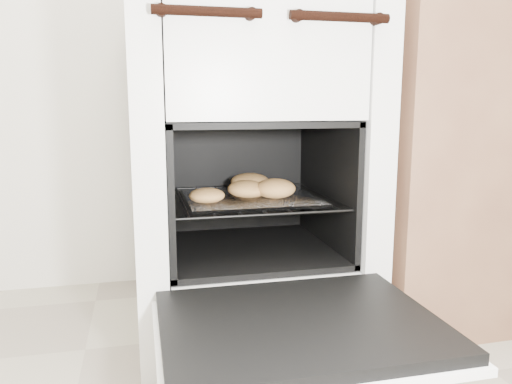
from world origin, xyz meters
TOP-DOWN VIEW (x-y plane):
  - stove at (0.13, 1.15)m, footprint 0.64×0.71m
  - oven_door at (0.13, 0.61)m, footprint 0.57×0.45m
  - oven_rack at (0.13, 1.08)m, footprint 0.46×0.45m
  - foil_sheet at (0.13, 1.05)m, footprint 0.36×0.32m
  - baked_rolls at (0.13, 1.06)m, footprint 0.34×0.32m
  - counter at (0.98, 1.16)m, footprint 1.01×0.69m

SIDE VIEW (x-z plane):
  - oven_door at x=0.13m, z-range 0.19..0.23m
  - oven_rack at x=0.13m, z-range 0.39..0.39m
  - foil_sheet at x=0.13m, z-range 0.39..0.40m
  - baked_rolls at x=0.13m, z-range 0.40..0.45m
  - stove at x=0.13m, z-range -0.01..0.97m
  - counter at x=0.98m, z-range 0.00..1.00m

